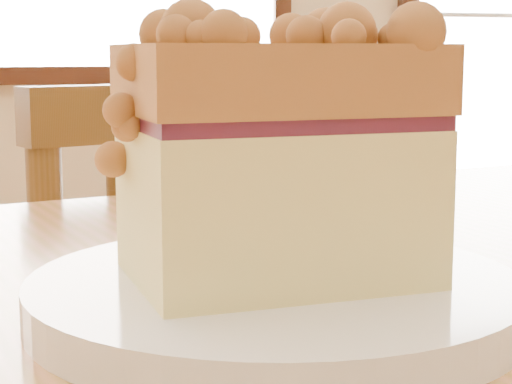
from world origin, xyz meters
TOP-DOWN VIEW (x-y plane):
  - plate at (-0.07, 0.23)m, footprint 0.22×0.22m
  - cake_slice at (-0.07, 0.23)m, footprint 0.14×0.10m

SIDE VIEW (x-z plane):
  - plate at x=-0.07m, z-range 0.75..0.77m
  - cake_slice at x=-0.07m, z-range 0.77..0.88m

